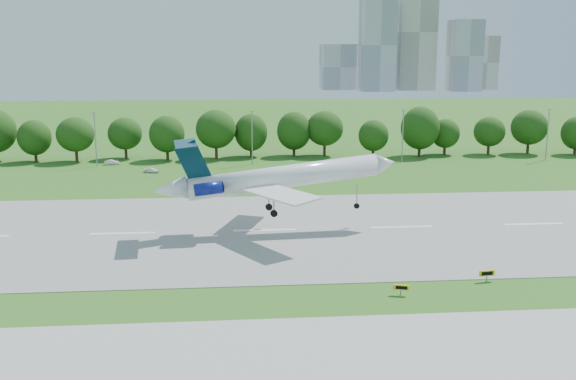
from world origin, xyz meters
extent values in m
plane|color=#29631A|center=(0.00, 0.00, 0.00)|extent=(600.00, 600.00, 0.00)
cube|color=gray|center=(0.00, 25.00, 0.04)|extent=(400.00, 45.00, 0.08)
cube|color=#ADADA8|center=(0.00, -18.00, 0.04)|extent=(400.00, 23.00, 0.08)
cylinder|color=#382314|center=(-60.00, 92.00, 1.80)|extent=(0.70, 0.70, 3.60)
sphere|color=#15390E|center=(-60.00, 92.00, 6.20)|extent=(8.40, 8.40, 8.40)
cylinder|color=#382314|center=(-20.00, 92.00, 1.80)|extent=(0.70, 0.70, 3.60)
sphere|color=#15390E|center=(-20.00, 92.00, 6.20)|extent=(8.40, 8.40, 8.40)
cylinder|color=#382314|center=(20.00, 92.00, 1.80)|extent=(0.70, 0.70, 3.60)
sphere|color=#15390E|center=(20.00, 92.00, 6.20)|extent=(8.40, 8.40, 8.40)
cylinder|color=#382314|center=(60.00, 92.00, 1.80)|extent=(0.70, 0.70, 3.60)
sphere|color=#15390E|center=(60.00, 92.00, 6.20)|extent=(8.40, 8.40, 8.40)
cylinder|color=gray|center=(-55.00, 82.00, 6.00)|extent=(0.24, 0.24, 12.00)
cube|color=gray|center=(-55.00, 82.00, 12.10)|extent=(0.90, 0.25, 0.18)
cylinder|color=gray|center=(-20.00, 82.00, 6.00)|extent=(0.24, 0.24, 12.00)
cube|color=gray|center=(-20.00, 82.00, 12.10)|extent=(0.90, 0.25, 0.18)
cylinder|color=gray|center=(15.00, 82.00, 6.00)|extent=(0.24, 0.24, 12.00)
cube|color=gray|center=(15.00, 82.00, 12.10)|extent=(0.90, 0.25, 0.18)
cylinder|color=gray|center=(50.00, 82.00, 6.00)|extent=(0.24, 0.24, 12.00)
cube|color=gray|center=(50.00, 82.00, 12.10)|extent=(0.90, 0.25, 0.18)
cube|color=#B2B2B7|center=(75.00, 380.00, 31.00)|extent=(22.00, 22.00, 62.00)
cube|color=beige|center=(105.00, 395.00, 40.00)|extent=(26.00, 26.00, 80.00)
cube|color=#B2B2B7|center=(135.00, 375.00, 24.00)|extent=(20.00, 20.00, 48.00)
cube|color=beige|center=(158.00, 400.00, 19.00)|extent=(18.00, 18.00, 38.00)
cube|color=#B2B2B7|center=(52.00, 405.00, 16.00)|extent=(24.00, 24.00, 32.00)
cylinder|color=white|center=(-17.23, 25.00, 7.82)|extent=(27.48, 6.41, 5.75)
cone|color=white|center=(-2.33, 26.80, 9.25)|extent=(3.54, 3.52, 3.43)
cone|color=white|center=(-32.84, 23.12, 6.67)|extent=(4.97, 3.69, 3.57)
cube|color=white|center=(-18.08, 18.52, 6.76)|extent=(10.04, 12.37, 0.66)
cube|color=white|center=(-19.60, 31.09, 6.76)|extent=(7.95, 12.57, 0.66)
cube|color=#05293A|center=(-29.79, 23.49, 10.35)|extent=(5.00, 1.04, 6.20)
cube|color=#05293A|center=(-30.69, 23.38, 12.89)|extent=(3.91, 8.87, 0.48)
cylinder|color=navy|center=(-27.71, 21.37, 7.05)|extent=(4.12, 2.18, 2.07)
cylinder|color=navy|center=(-28.28, 26.04, 7.05)|extent=(4.12, 2.18, 2.07)
cylinder|color=gray|center=(-6.46, 26.30, 4.65)|extent=(0.18, 0.18, 3.16)
cylinder|color=black|center=(-6.46, 26.30, 3.07)|extent=(0.84, 0.37, 0.81)
cylinder|color=gray|center=(-18.78, 22.81, 4.65)|extent=(0.22, 0.22, 3.16)
cylinder|color=black|center=(-18.78, 22.81, 3.07)|extent=(1.04, 0.52, 0.99)
cylinder|color=gray|center=(-19.26, 26.76, 4.65)|extent=(0.22, 0.22, 3.16)
cylinder|color=black|center=(-19.26, 26.76, 3.07)|extent=(1.04, 0.52, 0.99)
cube|color=gray|center=(-7.02, -1.35, 0.36)|extent=(0.13, 0.13, 0.71)
cube|color=yellow|center=(-7.02, -1.35, 0.87)|extent=(1.62, 0.63, 0.56)
cube|color=black|center=(-7.05, -1.46, 0.87)|extent=(1.18, 0.36, 0.36)
cube|color=gray|center=(3.55, 1.93, 0.40)|extent=(0.13, 0.13, 0.80)
cube|color=yellow|center=(3.55, 1.93, 0.97)|extent=(1.84, 0.46, 0.63)
cube|color=black|center=(3.57, 1.81, 0.97)|extent=(1.36, 0.22, 0.40)
imported|color=white|center=(-52.13, 84.32, 0.55)|extent=(3.49, 1.68, 1.10)
imported|color=white|center=(-41.82, 73.22, 0.57)|extent=(3.59, 2.31, 1.14)
camera|label=1|loc=(-24.16, -63.51, 24.67)|focal=40.00mm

